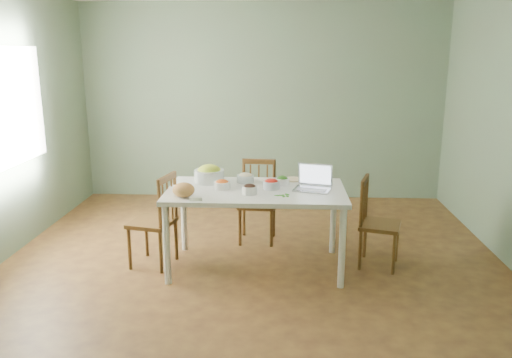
{
  "coord_description": "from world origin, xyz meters",
  "views": [
    {
      "loc": [
        0.27,
        -4.7,
        2.06
      ],
      "look_at": [
        0.04,
        -0.02,
        0.89
      ],
      "focal_mm": 36.22,
      "sensor_mm": 36.0,
      "label": 1
    }
  ],
  "objects_px": {
    "chair_far": "(257,202)",
    "bread_boule": "(184,190)",
    "chair_right": "(380,223)",
    "laptop": "(312,178)",
    "bowl_squash": "(209,174)",
    "dining_table": "(256,229)",
    "chair_left": "(152,220)"
  },
  "relations": [
    {
      "from": "chair_left",
      "to": "chair_right",
      "type": "distance_m",
      "value": 2.21
    },
    {
      "from": "chair_right",
      "to": "bread_boule",
      "type": "distance_m",
      "value": 1.91
    },
    {
      "from": "dining_table",
      "to": "laptop",
      "type": "distance_m",
      "value": 0.73
    },
    {
      "from": "chair_right",
      "to": "laptop",
      "type": "height_order",
      "value": "laptop"
    },
    {
      "from": "dining_table",
      "to": "chair_left",
      "type": "xyz_separation_m",
      "value": [
        -1.01,
        0.01,
        0.07
      ]
    },
    {
      "from": "dining_table",
      "to": "bowl_squash",
      "type": "distance_m",
      "value": 0.72
    },
    {
      "from": "chair_far",
      "to": "bowl_squash",
      "type": "relative_size",
      "value": 3.04
    },
    {
      "from": "dining_table",
      "to": "chair_left",
      "type": "bearing_deg",
      "value": 179.3
    },
    {
      "from": "chair_far",
      "to": "bread_boule",
      "type": "relative_size",
      "value": 4.51
    },
    {
      "from": "bread_boule",
      "to": "laptop",
      "type": "bearing_deg",
      "value": 13.53
    },
    {
      "from": "bread_boule",
      "to": "bowl_squash",
      "type": "height_order",
      "value": "bowl_squash"
    },
    {
      "from": "chair_far",
      "to": "bowl_squash",
      "type": "xyz_separation_m",
      "value": [
        -0.45,
        -0.47,
        0.42
      ]
    },
    {
      "from": "bread_boule",
      "to": "dining_table",
      "type": "bearing_deg",
      "value": 24.35
    },
    {
      "from": "bowl_squash",
      "to": "chair_right",
      "type": "bearing_deg",
      "value": -5.05
    },
    {
      "from": "chair_left",
      "to": "bread_boule",
      "type": "distance_m",
      "value": 0.62
    },
    {
      "from": "dining_table",
      "to": "bowl_squash",
      "type": "height_order",
      "value": "bowl_squash"
    },
    {
      "from": "chair_right",
      "to": "bowl_squash",
      "type": "height_order",
      "value": "bowl_squash"
    },
    {
      "from": "chair_left",
      "to": "laptop",
      "type": "xyz_separation_m",
      "value": [
        1.54,
        -0.02,
        0.44
      ]
    },
    {
      "from": "dining_table",
      "to": "chair_far",
      "type": "xyz_separation_m",
      "value": [
        -0.02,
        0.71,
        0.05
      ]
    },
    {
      "from": "chair_right",
      "to": "bread_boule",
      "type": "height_order",
      "value": "bread_boule"
    },
    {
      "from": "dining_table",
      "to": "chair_left",
      "type": "relative_size",
      "value": 1.83
    },
    {
      "from": "bread_boule",
      "to": "bowl_squash",
      "type": "xyz_separation_m",
      "value": [
        0.16,
        0.53,
        0.02
      ]
    },
    {
      "from": "bread_boule",
      "to": "chair_far",
      "type": "bearing_deg",
      "value": 58.54
    },
    {
      "from": "dining_table",
      "to": "chair_right",
      "type": "height_order",
      "value": "chair_right"
    },
    {
      "from": "chair_far",
      "to": "chair_right",
      "type": "height_order",
      "value": "chair_far"
    },
    {
      "from": "bread_boule",
      "to": "chair_right",
      "type": "bearing_deg",
      "value": 11.82
    },
    {
      "from": "bowl_squash",
      "to": "laptop",
      "type": "xyz_separation_m",
      "value": [
        1.0,
        -0.25,
        0.03
      ]
    },
    {
      "from": "chair_left",
      "to": "bread_boule",
      "type": "xyz_separation_m",
      "value": [
        0.38,
        -0.3,
        0.39
      ]
    },
    {
      "from": "chair_left",
      "to": "bowl_squash",
      "type": "distance_m",
      "value": 0.71
    },
    {
      "from": "bowl_squash",
      "to": "laptop",
      "type": "bearing_deg",
      "value": -14.12
    },
    {
      "from": "chair_right",
      "to": "bowl_squash",
      "type": "relative_size",
      "value": 2.98
    },
    {
      "from": "chair_right",
      "to": "laptop",
      "type": "xyz_separation_m",
      "value": [
        -0.67,
        -0.1,
        0.46
      ]
    }
  ]
}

